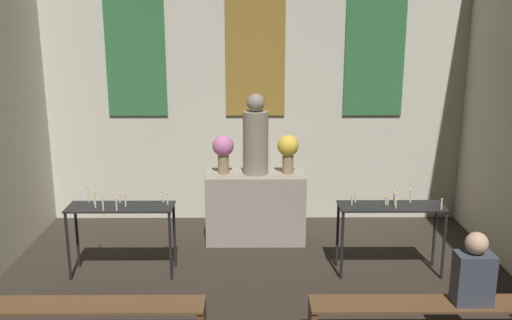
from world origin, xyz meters
name	(u,v)px	position (x,y,z in m)	size (l,w,h in m)	color
wall_back	(255,51)	(0.00, 9.59, 2.66)	(6.67, 0.16, 5.25)	beige
altar	(256,207)	(0.00, 8.62, 0.50)	(1.40, 0.64, 1.00)	gray
statue	(256,138)	(0.00, 8.62, 1.51)	(0.36, 0.36, 1.14)	gray
flower_vase_left	(223,149)	(-0.46, 8.62, 1.35)	(0.30, 0.30, 0.55)	#937A5B
flower_vase_right	(288,149)	(0.46, 8.62, 1.35)	(0.30, 0.30, 0.55)	#937A5B
candle_rack_left	(121,216)	(-1.68, 7.49, 0.77)	(1.31, 0.43, 1.10)	black
candle_rack_right	(391,215)	(1.68, 7.50, 0.76)	(1.31, 0.43, 1.07)	black
pew_back_left	(79,314)	(-1.74, 5.85, 0.34)	(2.46, 0.36, 0.46)	brown
pew_back_right	(435,313)	(1.74, 5.85, 0.34)	(2.46, 0.36, 0.46)	brown
person_seated	(474,272)	(2.08, 5.85, 0.78)	(0.36, 0.24, 0.73)	#383D47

